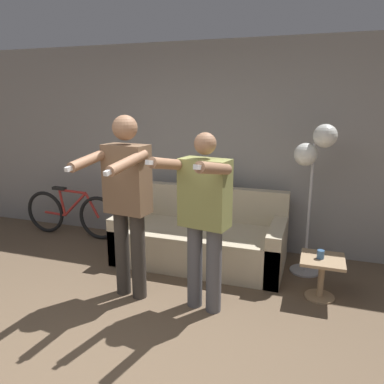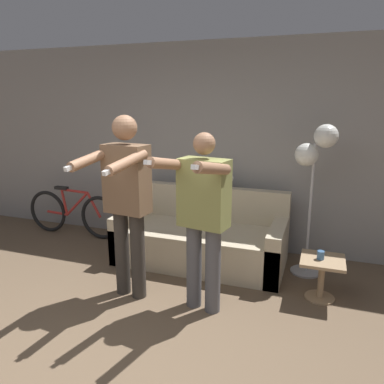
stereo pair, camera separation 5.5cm
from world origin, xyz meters
TOP-DOWN VIEW (x-y plane):
  - ground_plane at (0.00, 0.00)m, footprint 16.00×16.00m
  - wall_back at (0.00, 2.80)m, footprint 10.00×0.05m
  - couch at (0.16, 2.18)m, footprint 1.96×0.91m
  - person_left at (-0.25, 1.17)m, footprint 0.54×0.71m
  - person_right at (0.50, 1.16)m, footprint 0.59×0.73m
  - cat at (0.27, 2.52)m, footprint 0.46×0.14m
  - floor_lamp at (1.37, 2.27)m, footprint 0.42×0.33m
  - side_table at (1.53, 1.73)m, footprint 0.41×0.41m
  - cup at (1.51, 1.71)m, footprint 0.07×0.07m
  - bicycle at (-1.84, 2.42)m, footprint 1.51×0.07m

SIDE VIEW (x-z plane):
  - ground_plane at x=0.00m, z-range 0.00..0.00m
  - couch at x=0.16m, z-range -0.15..0.70m
  - side_table at x=1.53m, z-range 0.09..0.50m
  - bicycle at x=-1.84m, z-range -0.03..0.67m
  - cup at x=1.51m, z-range 0.42..0.50m
  - cat at x=0.27m, z-range 0.84..1.01m
  - person_right at x=0.50m, z-range 0.13..1.76m
  - person_left at x=-0.25m, z-range 0.14..1.90m
  - wall_back at x=0.00m, z-range 0.00..2.60m
  - floor_lamp at x=1.37m, z-range 0.48..2.14m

